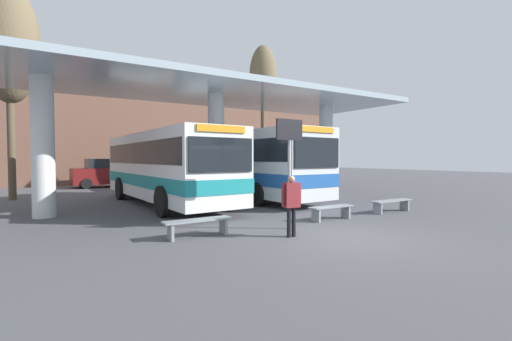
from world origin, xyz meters
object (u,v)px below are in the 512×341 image
at_px(waiting_bench_far_platform, 391,203).
at_px(pedestrian_waiting, 291,200).
at_px(waiting_bench_mid_platform, 331,210).
at_px(poplar_tree_behind_right, 9,44).
at_px(waiting_bench_near_pillar, 198,224).
at_px(info_sign_platform, 289,151).
at_px(poplar_tree_behind_left, 263,78).
at_px(parked_car_street, 104,173).
at_px(transit_bus_center_bay, 237,162).
at_px(transit_bus_left_bay, 165,165).

xyz_separation_m(waiting_bench_far_platform, pedestrian_waiting, (-5.72, -1.26, 0.62)).
bearing_deg(waiting_bench_mid_platform, poplar_tree_behind_right, 127.79).
bearing_deg(waiting_bench_near_pillar, pedestrian_waiting, -31.31).
bearing_deg(info_sign_platform, poplar_tree_behind_right, 120.40).
xyz_separation_m(info_sign_platform, pedestrian_waiting, (-0.57, -0.85, -1.27)).
distance_m(waiting_bench_near_pillar, poplar_tree_behind_left, 16.04).
bearing_deg(parked_car_street, transit_bus_center_bay, -66.91).
bearing_deg(waiting_bench_far_platform, waiting_bench_mid_platform, -180.00).
height_order(waiting_bench_far_platform, poplar_tree_behind_left, poplar_tree_behind_left).
height_order(info_sign_platform, parked_car_street, info_sign_platform).
height_order(waiting_bench_far_platform, info_sign_platform, info_sign_platform).
distance_m(waiting_bench_mid_platform, info_sign_platform, 2.83).
relative_size(transit_bus_left_bay, waiting_bench_mid_platform, 6.40).
xyz_separation_m(info_sign_platform, poplar_tree_behind_left, (6.52, 11.52, 5.16)).
bearing_deg(transit_bus_center_bay, transit_bus_left_bay, 10.74).
bearing_deg(waiting_bench_mid_platform, waiting_bench_far_platform, 0.00).
bearing_deg(info_sign_platform, poplar_tree_behind_left, 60.48).
distance_m(transit_bus_center_bay, waiting_bench_near_pillar, 9.57).
xyz_separation_m(transit_bus_center_bay, info_sign_platform, (-2.74, -8.18, 0.40)).
height_order(transit_bus_left_bay, waiting_bench_near_pillar, transit_bus_left_bay).
relative_size(waiting_bench_far_platform, poplar_tree_behind_right, 0.19).
distance_m(waiting_bench_far_platform, parked_car_street, 19.59).
bearing_deg(transit_bus_left_bay, poplar_tree_behind_right, -45.30).
xyz_separation_m(pedestrian_waiting, parked_car_street, (-1.86, 19.30, 0.01)).
distance_m(waiting_bench_far_platform, poplar_tree_behind_right, 18.87).
bearing_deg(transit_bus_left_bay, parked_car_street, -87.97).
distance_m(pedestrian_waiting, poplar_tree_behind_left, 15.64).
relative_size(waiting_bench_near_pillar, pedestrian_waiting, 1.14).
height_order(transit_bus_left_bay, waiting_bench_far_platform, transit_bus_left_bay).
xyz_separation_m(info_sign_platform, parked_car_street, (-2.43, 18.46, -1.27)).
height_order(pedestrian_waiting, poplar_tree_behind_left, poplar_tree_behind_left).
bearing_deg(transit_bus_left_bay, waiting_bench_far_platform, 131.62).
distance_m(waiting_bench_near_pillar, poplar_tree_behind_right, 14.90).
distance_m(transit_bus_left_bay, waiting_bench_near_pillar, 7.00).
xyz_separation_m(waiting_bench_far_platform, poplar_tree_behind_left, (1.37, 11.11, 7.06)).
xyz_separation_m(transit_bus_center_bay, poplar_tree_behind_left, (3.78, 3.34, 5.57)).
bearing_deg(pedestrian_waiting, waiting_bench_mid_platform, 31.28).
bearing_deg(poplar_tree_behind_right, info_sign_platform, -59.60).
distance_m(transit_bus_left_bay, info_sign_platform, 7.33).
height_order(info_sign_platform, poplar_tree_behind_right, poplar_tree_behind_right).
xyz_separation_m(waiting_bench_far_platform, parked_car_street, (-7.58, 18.05, 0.63)).
xyz_separation_m(waiting_bench_mid_platform, pedestrian_waiting, (-2.62, -1.26, 0.63)).
bearing_deg(parked_car_street, waiting_bench_far_platform, -70.84).
bearing_deg(waiting_bench_far_platform, poplar_tree_behind_left, 82.97).
relative_size(waiting_bench_near_pillar, info_sign_platform, 0.57).
height_order(waiting_bench_near_pillar, info_sign_platform, info_sign_platform).
bearing_deg(parked_car_street, poplar_tree_behind_left, -41.40).
distance_m(transit_bus_center_bay, parked_car_street, 11.53).
height_order(info_sign_platform, poplar_tree_behind_left, poplar_tree_behind_left).
height_order(waiting_bench_mid_platform, poplar_tree_behind_right, poplar_tree_behind_right).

